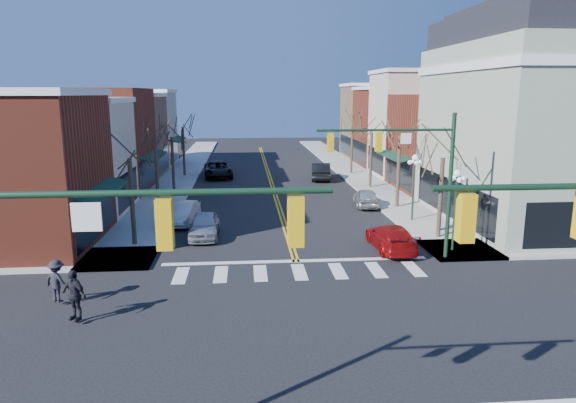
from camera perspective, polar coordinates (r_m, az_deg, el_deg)
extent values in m
plane|color=black|center=(18.19, 3.43, -14.42)|extent=(160.00, 160.00, 0.00)
cube|color=#9E9B93|center=(37.53, -14.45, -0.77)|extent=(3.50, 70.00, 0.15)
cube|color=#9E9B93|center=(38.65, 12.06, -0.30)|extent=(3.50, 70.00, 0.15)
cube|color=#C2B5A0|center=(38.19, -24.92, 4.31)|extent=(10.00, 7.00, 7.50)
cube|color=maroon|center=(45.70, -21.60, 6.28)|extent=(10.00, 9.00, 8.50)
cube|color=#896C4B|center=(53.66, -19.09, 6.79)|extent=(10.00, 7.50, 7.80)
cube|color=#C2B5A0|center=(61.17, -17.35, 7.64)|extent=(10.00, 8.00, 8.20)
cube|color=maroon|center=(45.73, 18.35, 6.20)|extent=(10.00, 8.50, 8.00)
cube|color=#C2B5A0|center=(52.86, 15.13, 8.16)|extent=(10.00, 7.00, 10.00)
cube|color=maroon|center=(60.00, 12.65, 7.96)|extent=(10.00, 8.00, 8.50)
cube|color=#896C4B|center=(67.64, 10.63, 8.67)|extent=(10.00, 8.00, 9.00)
cube|color=gray|center=(36.10, 26.97, 6.55)|extent=(12.00, 14.00, 11.00)
cube|color=white|center=(36.04, 27.59, 13.03)|extent=(12.25, 14.25, 0.50)
cube|color=black|center=(36.21, 27.95, 16.65)|extent=(11.40, 13.40, 1.80)
cube|color=black|center=(36.34, 28.13, 18.37)|extent=(9.80, 11.80, 0.60)
cylinder|color=#14331E|center=(9.05, -15.74, 0.91)|extent=(6.50, 0.12, 0.12)
cube|color=gold|center=(9.11, -13.54, -2.45)|extent=(0.28, 0.28, 0.90)
cube|color=gold|center=(9.04, 0.87, -2.21)|extent=(0.28, 0.28, 0.90)
cube|color=gold|center=(9.84, 19.14, -1.72)|extent=(0.28, 0.28, 0.90)
cylinder|color=#14331E|center=(25.88, 17.54, 1.42)|extent=(0.20, 0.20, 7.20)
cylinder|color=#14331E|center=(24.49, 10.83, 7.80)|extent=(6.50, 0.12, 0.12)
cube|color=gold|center=(24.44, 10.04, 6.53)|extent=(0.28, 0.28, 0.90)
cube|color=gold|center=(23.96, 4.74, 6.57)|extent=(0.28, 0.28, 0.90)
cylinder|color=#14331E|center=(27.50, 18.01, -1.43)|extent=(0.12, 0.12, 4.00)
sphere|color=white|center=(27.11, 18.30, 3.00)|extent=(0.36, 0.36, 0.36)
cylinder|color=#14331E|center=(33.44, 13.75, 1.11)|extent=(0.12, 0.12, 4.00)
sphere|color=white|center=(33.12, 13.94, 4.76)|extent=(0.36, 0.36, 0.36)
cylinder|color=#382B21|center=(28.35, -16.92, -0.18)|extent=(0.24, 0.24, 4.76)
cylinder|color=#382B21|center=(36.06, -14.35, 2.68)|extent=(0.24, 0.24, 5.04)
cylinder|color=#382B21|center=(43.92, -12.67, 4.03)|extent=(0.24, 0.24, 4.55)
cylinder|color=#382B21|center=(51.78, -11.51, 5.43)|extent=(0.24, 0.24, 4.90)
cylinder|color=#382B21|center=(29.77, 16.57, 0.26)|extent=(0.24, 0.24, 4.62)
cylinder|color=#382B21|center=(37.16, 12.15, 3.16)|extent=(0.24, 0.24, 5.18)
cylinder|color=#382B21|center=(44.82, 9.18, 4.50)|extent=(0.24, 0.24, 4.83)
cylinder|color=#382B21|center=(52.56, 7.09, 5.71)|extent=(0.24, 0.24, 4.97)
imported|color=#B2B3B7|center=(29.66, -9.31, -2.63)|extent=(1.66, 4.11, 1.40)
imported|color=silver|center=(33.03, -11.65, -1.26)|extent=(1.97, 4.29, 1.36)
imported|color=black|center=(50.79, -7.76, 3.54)|extent=(3.12, 5.87, 1.57)
imported|color=#990D0E|center=(27.51, 11.38, -3.93)|extent=(1.91, 4.63, 1.34)
imported|color=#B6B5BA|center=(37.66, 8.64, 0.43)|extent=(1.98, 4.05, 1.33)
imported|color=black|center=(49.17, 3.65, 3.39)|extent=(2.31, 5.10, 1.62)
imported|color=black|center=(19.95, -22.67, -9.55)|extent=(1.16, 0.96, 1.86)
imported|color=black|center=(21.88, -24.29, -8.05)|extent=(1.25, 1.04, 1.68)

